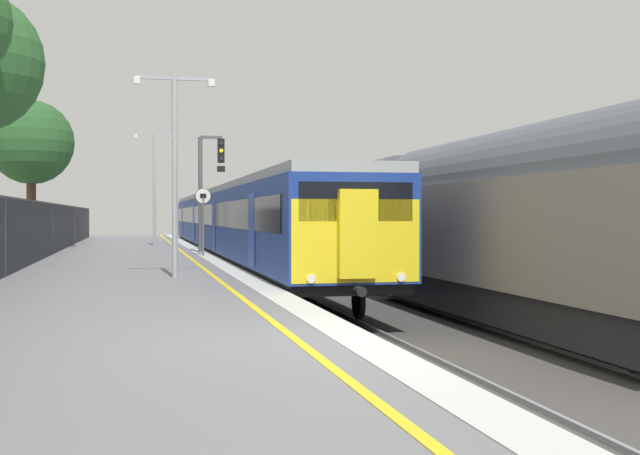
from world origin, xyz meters
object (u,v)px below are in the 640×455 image
at_px(speed_limit_sign, 203,213).
at_px(platform_lamp_mid, 175,156).
at_px(platform_lamp_far, 154,179).
at_px(signal_gantry, 207,180).
at_px(background_tree_centre, 32,145).
at_px(freight_train_adjacent_track, 411,220).
at_px(commuter_train_at_platform, 234,221).
at_px(background_tree_right, 28,141).

relative_size(speed_limit_sign, platform_lamp_mid, 0.51).
bearing_deg(platform_lamp_far, signal_gantry, -75.72).
bearing_deg(background_tree_centre, freight_train_adjacent_track, -49.27).
bearing_deg(commuter_train_at_platform, platform_lamp_far, 126.79).
distance_m(signal_gantry, platform_lamp_mid, 13.40).
height_order(freight_train_adjacent_track, platform_lamp_mid, platform_lamp_mid).
relative_size(freight_train_adjacent_track, background_tree_right, 3.93).
bearing_deg(signal_gantry, platform_lamp_mid, -98.39).
bearing_deg(platform_lamp_far, background_tree_right, 129.26).
distance_m(speed_limit_sign, platform_lamp_mid, 10.90).
bearing_deg(background_tree_right, signal_gantry, -61.08).
distance_m(signal_gantry, speed_limit_sign, 2.92).
xyz_separation_m(platform_lamp_mid, platform_lamp_far, (0.00, 20.93, 0.35)).
bearing_deg(background_tree_right, platform_lamp_mid, -76.58).
bearing_deg(platform_lamp_mid, freight_train_adjacent_track, 26.50).
relative_size(platform_lamp_mid, platform_lamp_far, 0.88).
height_order(commuter_train_at_platform, freight_train_adjacent_track, freight_train_adjacent_track).
height_order(platform_lamp_mid, background_tree_centre, background_tree_centre).
bearing_deg(platform_lamp_far, speed_limit_sign, -81.24).
distance_m(freight_train_adjacent_track, background_tree_right, 29.98).
bearing_deg(background_tree_centre, signal_gantry, -36.29).
distance_m(platform_lamp_far, background_tree_centre, 6.11).
height_order(freight_train_adjacent_track, background_tree_centre, background_tree_centre).
bearing_deg(freight_train_adjacent_track, commuter_train_at_platform, 107.56).
bearing_deg(background_tree_right, commuter_train_at_platform, -51.58).
xyz_separation_m(freight_train_adjacent_track, background_tree_right, (-14.48, 25.87, 4.46)).
xyz_separation_m(signal_gantry, background_tree_centre, (-7.48, 5.49, 1.75)).
xyz_separation_m(platform_lamp_mid, background_tree_right, (-7.06, 29.57, 2.88)).
xyz_separation_m(commuter_train_at_platform, platform_lamp_mid, (-3.42, -16.36, 1.73)).
bearing_deg(speed_limit_sign, freight_train_adjacent_track, -50.10).
bearing_deg(freight_train_adjacent_track, platform_lamp_mid, -153.50).
xyz_separation_m(signal_gantry, platform_lamp_mid, (-1.96, -13.25, -0.03)).
height_order(platform_lamp_far, background_tree_right, background_tree_right).
xyz_separation_m(commuter_train_at_platform, freight_train_adjacent_track, (4.00, -12.66, 0.14)).
bearing_deg(speed_limit_sign, signal_gantry, 81.57).
relative_size(freight_train_adjacent_track, background_tree_centre, 4.31).
bearing_deg(speed_limit_sign, background_tree_right, 114.59).
height_order(speed_limit_sign, background_tree_right, background_tree_right).
bearing_deg(background_tree_centre, background_tree_right, 98.04).
xyz_separation_m(speed_limit_sign, platform_lamp_mid, (-1.58, -10.70, 1.35)).
xyz_separation_m(signal_gantry, platform_lamp_far, (-1.96, 7.68, 0.32)).
relative_size(freight_train_adjacent_track, platform_lamp_mid, 5.85).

